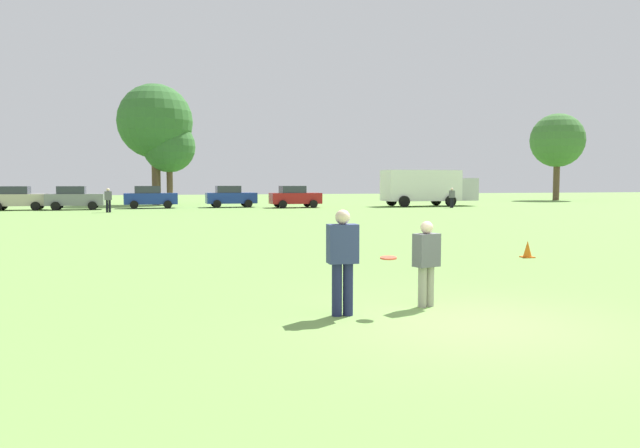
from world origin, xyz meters
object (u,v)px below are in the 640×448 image
(box_truck, at_px, (427,186))
(parked_car_mid_right, at_px, (231,196))
(player_thrower, at_px, (343,256))
(frisbee, at_px, (388,258))
(traffic_cone, at_px, (528,250))
(parked_car_near_right, at_px, (295,197))
(bystander_sideline_watcher, at_px, (108,199))
(bystander_far_jogger, at_px, (452,197))
(parked_car_near_left, at_px, (18,198))
(parked_car_mid_left, at_px, (74,198))
(player_defender, at_px, (426,259))
(parked_car_center, at_px, (150,197))

(box_truck, bearing_deg, parked_car_mid_right, 172.65)
(player_thrower, relative_size, parked_car_mid_right, 0.40)
(frisbee, xyz_separation_m, traffic_cone, (6.55, 5.79, -0.69))
(player_thrower, xyz_separation_m, parked_car_mid_right, (3.18, 41.92, -0.04))
(parked_car_near_right, relative_size, box_truck, 0.50)
(parked_car_near_right, relative_size, bystander_sideline_watcher, 2.46)
(traffic_cone, distance_m, bystander_far_jogger, 33.14)
(parked_car_mid_right, bearing_deg, bystander_far_jogger, -18.69)
(parked_car_near_left, distance_m, bystander_far_jogger, 34.21)
(parked_car_mid_right, distance_m, parked_car_near_right, 5.53)
(parked_car_mid_left, bearing_deg, frisbee, -76.51)
(player_thrower, relative_size, player_defender, 1.16)
(parked_car_center, distance_m, bystander_far_jogger, 24.85)
(frisbee, distance_m, bystander_far_jogger, 41.25)
(box_truck, bearing_deg, traffic_cone, -110.97)
(parked_car_near_right, relative_size, bystander_far_jogger, 2.56)
(player_thrower, xyz_separation_m, traffic_cone, (7.30, 5.69, -0.73))
(player_defender, height_order, parked_car_mid_left, parked_car_mid_left)
(player_thrower, height_order, traffic_cone, player_thrower)
(frisbee, distance_m, parked_car_mid_left, 41.84)
(parked_car_mid_right, distance_m, box_truck, 17.32)
(parked_car_near_left, relative_size, parked_car_near_right, 1.00)
(parked_car_near_left, xyz_separation_m, parked_car_near_right, (21.34, -1.17, 0.00))
(player_thrower, height_order, player_defender, player_thrower)
(parked_car_mid_right, height_order, box_truck, box_truck)
(player_thrower, bearing_deg, parked_car_near_left, 107.70)
(frisbee, xyz_separation_m, box_truck, (19.59, 39.80, 0.83))
(bystander_sideline_watcher, bearing_deg, parked_car_center, 66.28)
(traffic_cone, height_order, parked_car_mid_right, parked_car_mid_right)
(player_thrower, distance_m, bystander_sideline_watcher, 35.97)
(player_defender, bearing_deg, player_thrower, -169.68)
(frisbee, bearing_deg, parked_car_mid_left, 103.49)
(frisbee, distance_m, parked_car_center, 42.05)
(player_defender, distance_m, parked_car_near_right, 40.02)
(parked_car_center, height_order, parked_car_mid_right, same)
(traffic_cone, xyz_separation_m, parked_car_mid_right, (-4.12, 36.22, 0.69))
(parked_car_mid_right, bearing_deg, parked_car_near_right, -23.01)
(parked_car_center, bearing_deg, traffic_cone, -73.49)
(parked_car_near_left, distance_m, box_truck, 33.43)
(frisbee, distance_m, bystander_sideline_watcher, 36.20)
(traffic_cone, bearing_deg, parked_car_center, 106.51)
(parked_car_center, height_order, box_truck, box_truck)
(traffic_cone, xyz_separation_m, bystander_far_jogger, (13.48, 30.27, 0.71))
(player_thrower, relative_size, parked_car_center, 0.40)
(player_defender, bearing_deg, parked_car_near_right, 80.41)
(player_thrower, relative_size, parked_car_near_right, 0.40)
(box_truck, xyz_separation_m, bystander_sideline_watcher, (-26.50, -4.26, -0.78))
(player_thrower, distance_m, player_defender, 1.63)
(traffic_cone, bearing_deg, bystander_far_jogger, 65.99)
(player_defender, bearing_deg, box_truck, 64.57)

